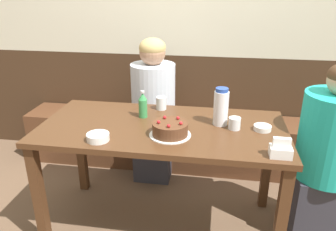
{
  "coord_description": "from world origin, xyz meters",
  "views": [
    {
      "loc": [
        0.33,
        -1.83,
        1.58
      ],
      "look_at": [
        0.03,
        0.05,
        0.8
      ],
      "focal_mm": 35.0,
      "sensor_mm": 36.0,
      "label": 1
    }
  ],
  "objects_px": {
    "water_pitcher": "(221,107)",
    "bowl_soup_white": "(98,137)",
    "bench_seat": "(179,141)",
    "glass_water_tall": "(235,123)",
    "person_teal_shirt": "(154,112)",
    "bowl_rice_small": "(262,128)",
    "person_pale_blue_shirt": "(328,157)",
    "napkin_holder": "(281,150)",
    "soju_bottle": "(143,105)",
    "birthday_cake": "(170,129)",
    "glass_tumbler_short": "(161,103)"
  },
  "relations": [
    {
      "from": "glass_water_tall",
      "to": "bowl_rice_small",
      "type": "bearing_deg",
      "value": 3.64
    },
    {
      "from": "water_pitcher",
      "to": "person_pale_blue_shirt",
      "type": "xyz_separation_m",
      "value": [
        0.67,
        -0.01,
        -0.29
      ]
    },
    {
      "from": "bowl_soup_white",
      "to": "bench_seat",
      "type": "bearing_deg",
      "value": 73.52
    },
    {
      "from": "water_pitcher",
      "to": "bowl_soup_white",
      "type": "xyz_separation_m",
      "value": [
        -0.68,
        -0.34,
        -0.1
      ]
    },
    {
      "from": "napkin_holder",
      "to": "soju_bottle",
      "type": "bearing_deg",
      "value": 153.38
    },
    {
      "from": "napkin_holder",
      "to": "person_teal_shirt",
      "type": "distance_m",
      "value": 1.27
    },
    {
      "from": "soju_bottle",
      "to": "bowl_rice_small",
      "type": "bearing_deg",
      "value": -6.62
    },
    {
      "from": "glass_water_tall",
      "to": "person_teal_shirt",
      "type": "relative_size",
      "value": 0.06
    },
    {
      "from": "birthday_cake",
      "to": "person_pale_blue_shirt",
      "type": "xyz_separation_m",
      "value": [
        0.95,
        0.2,
        -0.21
      ]
    },
    {
      "from": "birthday_cake",
      "to": "glass_tumbler_short",
      "type": "relative_size",
      "value": 2.74
    },
    {
      "from": "water_pitcher",
      "to": "bowl_soup_white",
      "type": "distance_m",
      "value": 0.76
    },
    {
      "from": "birthday_cake",
      "to": "person_pale_blue_shirt",
      "type": "distance_m",
      "value": 1.0
    },
    {
      "from": "bench_seat",
      "to": "bowl_soup_white",
      "type": "distance_m",
      "value": 1.26
    },
    {
      "from": "soju_bottle",
      "to": "bowl_rice_small",
      "type": "distance_m",
      "value": 0.77
    },
    {
      "from": "person_teal_shirt",
      "to": "glass_water_tall",
      "type": "bearing_deg",
      "value": 45.96
    },
    {
      "from": "glass_water_tall",
      "to": "glass_tumbler_short",
      "type": "height_order",
      "value": "glass_tumbler_short"
    },
    {
      "from": "glass_water_tall",
      "to": "person_pale_blue_shirt",
      "type": "height_order",
      "value": "person_pale_blue_shirt"
    },
    {
      "from": "birthday_cake",
      "to": "bench_seat",
      "type": "bearing_deg",
      "value": 94.12
    },
    {
      "from": "glass_tumbler_short",
      "to": "person_teal_shirt",
      "type": "xyz_separation_m",
      "value": [
        -0.13,
        0.35,
        -0.21
      ]
    },
    {
      "from": "birthday_cake",
      "to": "person_teal_shirt",
      "type": "height_order",
      "value": "person_teal_shirt"
    },
    {
      "from": "glass_water_tall",
      "to": "person_pale_blue_shirt",
      "type": "relative_size",
      "value": 0.06
    },
    {
      "from": "birthday_cake",
      "to": "napkin_holder",
      "type": "bearing_deg",
      "value": -14.84
    },
    {
      "from": "water_pitcher",
      "to": "bowl_soup_white",
      "type": "bearing_deg",
      "value": -153.42
    },
    {
      "from": "napkin_holder",
      "to": "glass_water_tall",
      "type": "xyz_separation_m",
      "value": [
        -0.22,
        0.31,
        -0.0
      ]
    },
    {
      "from": "water_pitcher",
      "to": "person_teal_shirt",
      "type": "distance_m",
      "value": 0.82
    },
    {
      "from": "water_pitcher",
      "to": "soju_bottle",
      "type": "relative_size",
      "value": 1.31
    },
    {
      "from": "glass_water_tall",
      "to": "person_teal_shirt",
      "type": "height_order",
      "value": "person_teal_shirt"
    },
    {
      "from": "bench_seat",
      "to": "birthday_cake",
      "type": "height_order",
      "value": "birthday_cake"
    },
    {
      "from": "birthday_cake",
      "to": "person_pale_blue_shirt",
      "type": "height_order",
      "value": "person_pale_blue_shirt"
    },
    {
      "from": "soju_bottle",
      "to": "bowl_rice_small",
      "type": "height_order",
      "value": "soju_bottle"
    },
    {
      "from": "glass_tumbler_short",
      "to": "water_pitcher",
      "type": "bearing_deg",
      "value": -26.28
    },
    {
      "from": "bench_seat",
      "to": "water_pitcher",
      "type": "xyz_separation_m",
      "value": [
        0.35,
        -0.75,
        0.64
      ]
    },
    {
      "from": "bench_seat",
      "to": "bowl_rice_small",
      "type": "xyz_separation_m",
      "value": [
        0.61,
        -0.8,
        0.53
      ]
    },
    {
      "from": "napkin_holder",
      "to": "bowl_rice_small",
      "type": "distance_m",
      "value": 0.33
    },
    {
      "from": "soju_bottle",
      "to": "person_pale_blue_shirt",
      "type": "distance_m",
      "value": 1.2
    },
    {
      "from": "bowl_rice_small",
      "to": "person_pale_blue_shirt",
      "type": "relative_size",
      "value": 0.09
    },
    {
      "from": "bowl_rice_small",
      "to": "napkin_holder",
      "type": "bearing_deg",
      "value": -80.12
    },
    {
      "from": "bowl_soup_white",
      "to": "glass_water_tall",
      "type": "height_order",
      "value": "glass_water_tall"
    },
    {
      "from": "water_pitcher",
      "to": "napkin_holder",
      "type": "distance_m",
      "value": 0.49
    },
    {
      "from": "napkin_holder",
      "to": "bowl_soup_white",
      "type": "xyz_separation_m",
      "value": [
        -0.99,
        0.03,
        -0.02
      ]
    },
    {
      "from": "soju_bottle",
      "to": "person_pale_blue_shirt",
      "type": "bearing_deg",
      "value": -2.35
    },
    {
      "from": "birthday_cake",
      "to": "soju_bottle",
      "type": "relative_size",
      "value": 1.34
    },
    {
      "from": "soju_bottle",
      "to": "glass_tumbler_short",
      "type": "xyz_separation_m",
      "value": [
        0.09,
        0.16,
        -0.04
      ]
    },
    {
      "from": "soju_bottle",
      "to": "napkin_holder",
      "type": "distance_m",
      "value": 0.91
    },
    {
      "from": "bench_seat",
      "to": "napkin_holder",
      "type": "bearing_deg",
      "value": -59.29
    },
    {
      "from": "birthday_cake",
      "to": "bowl_rice_small",
      "type": "xyz_separation_m",
      "value": [
        0.54,
        0.16,
        -0.02
      ]
    },
    {
      "from": "napkin_holder",
      "to": "glass_tumbler_short",
      "type": "relative_size",
      "value": 1.24
    },
    {
      "from": "bench_seat",
      "to": "glass_water_tall",
      "type": "relative_size",
      "value": 37.89
    },
    {
      "from": "glass_water_tall",
      "to": "soju_bottle",
      "type": "bearing_deg",
      "value": 170.52
    },
    {
      "from": "bowl_soup_white",
      "to": "birthday_cake",
      "type": "bearing_deg",
      "value": 18.26
    }
  ]
}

